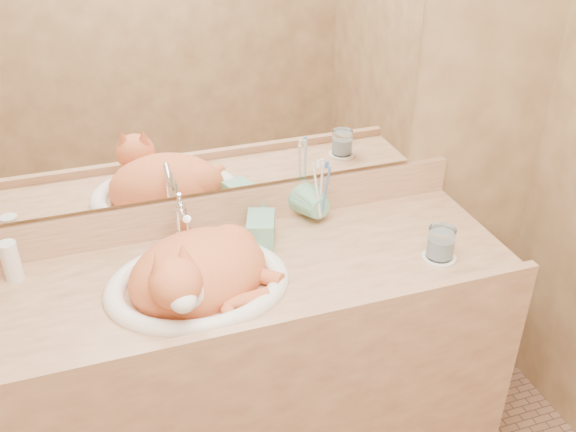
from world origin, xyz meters
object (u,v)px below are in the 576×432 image
object	(u,v)px
sink_basin	(196,263)
cat	(197,270)
soap_dispenser	(259,226)
toothbrush_cup	(321,211)
vanity_counter	(246,381)
water_glass	(441,243)

from	to	relation	value
sink_basin	cat	xyz separation A→B (m)	(-0.00, -0.01, -0.01)
cat	soap_dispenser	world-z (taller)	soap_dispenser
toothbrush_cup	vanity_counter	bearing A→B (deg)	-151.73
sink_basin	cat	size ratio (longest dim) A/B	1.26
soap_dispenser	toothbrush_cup	xyz separation A→B (m)	(0.23, 0.08, -0.04)
vanity_counter	sink_basin	bearing A→B (deg)	-171.14
vanity_counter	water_glass	xyz separation A→B (m)	(0.57, -0.12, 0.48)
cat	water_glass	distance (m)	0.71
vanity_counter	toothbrush_cup	world-z (taller)	toothbrush_cup
vanity_counter	cat	size ratio (longest dim) A/B	4.00
vanity_counter	cat	bearing A→B (deg)	-164.98
vanity_counter	water_glass	world-z (taller)	water_glass
soap_dispenser	toothbrush_cup	world-z (taller)	soap_dispenser
vanity_counter	toothbrush_cup	bearing A→B (deg)	28.27
soap_dispenser	water_glass	size ratio (longest dim) A/B	1.98
vanity_counter	sink_basin	distance (m)	0.52
vanity_counter	soap_dispenser	distance (m)	0.53
cat	water_glass	size ratio (longest dim) A/B	4.26
vanity_counter	water_glass	bearing A→B (deg)	-11.62
vanity_counter	soap_dispenser	world-z (taller)	soap_dispenser
soap_dispenser	cat	bearing A→B (deg)	-131.15
soap_dispenser	water_glass	bearing A→B (deg)	-3.26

